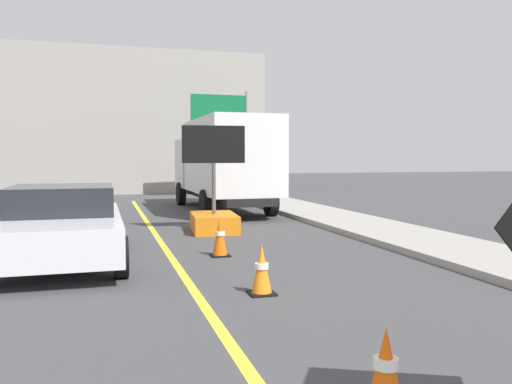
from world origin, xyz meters
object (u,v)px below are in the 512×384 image
highway_guide_sign (231,125)px  traffic_cone_near_sign (386,370)px  traffic_cone_mid_lane (262,270)px  box_truck (223,162)px  arrow_board_trailer (214,213)px  traffic_cone_far_lane (220,236)px  pickup_car (62,224)px

highway_guide_sign → traffic_cone_near_sign: 21.30m
traffic_cone_mid_lane → box_truck: bearing=80.0°
box_truck → traffic_cone_near_sign: 14.96m
traffic_cone_mid_lane → traffic_cone_near_sign: bearing=-91.4°
arrow_board_trailer → box_truck: size_ratio=0.35×
box_truck → traffic_cone_far_lane: 8.70m
arrow_board_trailer → pickup_car: (-3.42, -3.20, 0.22)m
arrow_board_trailer → traffic_cone_far_lane: arrow_board_trailer is taller
highway_guide_sign → traffic_cone_mid_lane: 17.92m
highway_guide_sign → traffic_cone_mid_lane: size_ratio=7.18×
pickup_car → traffic_cone_near_sign: size_ratio=6.94×
pickup_car → box_truck: bearing=59.7°
box_truck → traffic_cone_mid_lane: box_truck is taller
traffic_cone_mid_lane → arrow_board_trailer: bearing=84.4°
traffic_cone_mid_lane → traffic_cone_far_lane: size_ratio=0.90×
arrow_board_trailer → box_truck: (1.38, 5.00, 1.26)m
traffic_cone_far_lane → arrow_board_trailer: bearing=80.3°
traffic_cone_near_sign → traffic_cone_mid_lane: size_ratio=0.92×
highway_guide_sign → arrow_board_trailer: bearing=-105.8°
arrow_board_trailer → traffic_cone_far_lane: (-0.57, -3.36, -0.10)m
arrow_board_trailer → traffic_cone_far_lane: 3.41m
pickup_car → highway_guide_sign: 15.85m
pickup_car → traffic_cone_near_sign: 7.10m
box_truck → traffic_cone_far_lane: box_truck is taller
pickup_car → traffic_cone_far_lane: size_ratio=5.74×
highway_guide_sign → traffic_cone_far_lane: 15.12m
traffic_cone_near_sign → arrow_board_trailer: bearing=85.9°
traffic_cone_mid_lane → pickup_car: bearing=132.4°
box_truck → traffic_cone_near_sign: (-2.08, -14.75, -1.43)m
traffic_cone_near_sign → traffic_cone_far_lane: traffic_cone_far_lane is taller
box_truck → pickup_car: 9.56m
traffic_cone_far_lane → highway_guide_sign: bearing=75.6°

